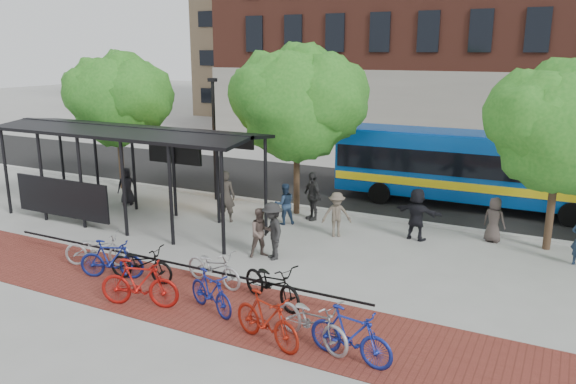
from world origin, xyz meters
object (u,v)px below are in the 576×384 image
at_px(bus, 476,165).
at_px(bike_4, 141,263).
at_px(pedestrian_9, 272,231).
at_px(bike_8, 272,283).
at_px(pedestrian_3, 337,215).
at_px(pedestrian_4, 312,196).
at_px(lamp_post_left, 214,136).
at_px(tree_b, 300,99).
at_px(tree_c, 564,124).
at_px(bike_6, 214,267).
at_px(bus_shelter, 124,142).
at_px(tree_a, 119,96).
at_px(bike_11, 351,335).
at_px(bike_2, 98,249).
at_px(pedestrian_1, 226,196).
at_px(pedestrian_6, 494,220).
at_px(pedestrian_8, 261,233).
at_px(bike_5, 139,283).
at_px(pedestrian_2, 285,204).
at_px(pedestrian_5, 417,214).
at_px(bike_9, 267,319).
at_px(bike_7, 211,292).
at_px(bike_10, 312,320).
at_px(pedestrian_0, 127,186).
at_px(bike_3, 112,259).

relative_size(bus, bike_4, 5.71).
bearing_deg(pedestrian_9, bike_8, -18.68).
height_order(pedestrian_3, pedestrian_4, pedestrian_4).
bearing_deg(bike_4, lamp_post_left, 13.52).
xyz_separation_m(tree_b, tree_c, (8.99, -0.00, -0.41)).
distance_m(lamp_post_left, bike_6, 9.38).
bearing_deg(bike_4, tree_c, -58.46).
relative_size(bus_shelter, tree_a, 1.72).
xyz_separation_m(tree_c, bike_11, (-3.31, -9.25, -3.47)).
height_order(bike_2, bike_6, bike_2).
bearing_deg(pedestrian_1, pedestrian_6, -179.38).
bearing_deg(pedestrian_6, pedestrian_8, 53.61).
distance_m(bike_5, pedestrian_4, 8.74).
bearing_deg(bike_8, pedestrian_2, 46.80).
bearing_deg(pedestrian_5, tree_c, -155.03).
xyz_separation_m(bike_6, pedestrian_1, (-2.93, 5.08, 0.45)).
bearing_deg(pedestrian_5, pedestrian_9, 58.62).
bearing_deg(lamp_post_left, bike_4, -69.16).
bearing_deg(bike_9, bike_7, 87.75).
height_order(tree_c, pedestrian_3, tree_c).
xyz_separation_m(tree_c, pedestrian_8, (-7.94, -4.85, -3.28)).
xyz_separation_m(bike_9, pedestrian_8, (-2.76, 4.58, 0.19)).
xyz_separation_m(lamp_post_left, pedestrian_6, (11.34, -0.33, -1.99)).
distance_m(pedestrian_3, pedestrian_6, 5.22).
xyz_separation_m(pedestrian_2, pedestrian_8, (0.92, -3.33, 0.01)).
xyz_separation_m(bike_8, pedestrian_6, (4.29, 7.53, 0.20)).
bearing_deg(lamp_post_left, bike_10, -46.39).
distance_m(tree_c, bike_2, 14.59).
bearing_deg(bike_6, pedestrian_3, -3.78).
distance_m(lamp_post_left, bike_11, 13.80).
xyz_separation_m(bike_6, pedestrian_9, (0.47, 2.46, 0.38)).
bearing_deg(pedestrian_0, bike_6, -64.98).
relative_size(bike_11, pedestrian_3, 1.23).
relative_size(bike_4, pedestrian_8, 1.27).
bearing_deg(pedestrian_4, bike_11, -26.40).
bearing_deg(pedestrian_8, tree_a, 107.98).
bearing_deg(tree_a, pedestrian_6, -0.29).
bearing_deg(bike_11, bike_3, 91.16).
distance_m(bike_7, pedestrian_3, 6.75).
xyz_separation_m(lamp_post_left, bike_3, (2.27, -8.48, -2.19)).
height_order(bike_8, pedestrian_2, pedestrian_2).
relative_size(pedestrian_1, pedestrian_4, 1.05).
height_order(tree_b, bike_7, tree_b).
height_order(bus_shelter, bike_7, bus_shelter).
xyz_separation_m(bus, bike_11, (-0.25, -13.32, -1.16)).
height_order(bike_5, pedestrian_1, pedestrian_1).
height_order(tree_c, pedestrian_0, tree_c).
relative_size(bus, bike_3, 6.06).
xyz_separation_m(tree_a, bike_6, (9.99, -7.31, -3.72)).
bearing_deg(bus, pedestrian_9, -117.64).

